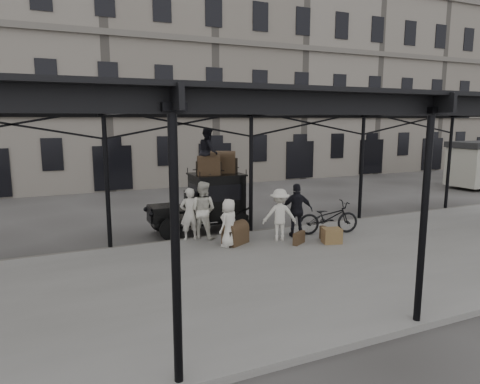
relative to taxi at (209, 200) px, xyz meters
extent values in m
plane|color=#383533|center=(1.21, -3.14, -1.20)|extent=(120.00, 120.00, 0.00)
cube|color=slate|center=(1.21, -5.14, -1.13)|extent=(28.00, 8.00, 0.15)
cylinder|color=black|center=(11.21, -1.14, 0.95)|extent=(0.14, 0.14, 4.30)
cylinder|color=black|center=(1.21, -1.14, 0.95)|extent=(0.14, 0.14, 4.30)
cylinder|color=black|center=(1.21, -8.94, 0.95)|extent=(0.14, 0.14, 4.30)
cube|color=black|center=(1.21, -1.14, 3.28)|extent=(22.00, 0.10, 0.45)
cube|color=black|center=(1.21, -8.94, 3.28)|extent=(22.00, 0.10, 0.45)
cube|color=black|center=(1.21, -4.84, 3.45)|extent=(22.50, 9.00, 0.08)
cube|color=silver|center=(1.21, -4.84, 3.52)|extent=(18.00, 7.00, 0.04)
cube|color=slate|center=(1.21, 14.86, 5.80)|extent=(64.00, 8.00, 14.00)
cylinder|color=black|center=(18.21, 2.86, -0.95)|extent=(0.50, 2.30, 0.50)
cylinder|color=black|center=(-1.68, -0.72, -0.80)|extent=(0.80, 0.10, 0.80)
cylinder|color=black|center=(-1.68, 0.72, -0.80)|extent=(0.80, 0.10, 0.80)
cylinder|color=black|center=(0.92, -0.72, -0.80)|extent=(0.80, 0.10, 0.80)
cylinder|color=black|center=(0.92, 0.72, -0.80)|extent=(0.80, 0.10, 0.80)
cube|color=black|center=(-0.43, 0.00, -0.65)|extent=(3.60, 1.25, 0.12)
cube|color=black|center=(-1.78, 0.00, -0.35)|extent=(0.90, 1.00, 0.55)
cube|color=black|center=(-2.25, 0.00, -0.35)|extent=(0.06, 0.70, 0.55)
cube|color=black|center=(-0.98, 0.00, -0.25)|extent=(0.70, 1.30, 0.10)
cube|color=black|center=(0.32, 0.00, 0.15)|extent=(1.80, 1.45, 1.55)
cube|color=black|center=(0.32, -0.73, 0.35)|extent=(1.40, 0.02, 0.60)
cube|color=black|center=(0.32, 0.00, 0.95)|extent=(1.90, 1.55, 0.06)
imported|color=beige|center=(-1.19, -1.34, -0.16)|extent=(0.66, 0.43, 1.79)
imported|color=silver|center=(-0.71, -1.34, -0.07)|extent=(1.21, 1.21, 1.98)
imported|color=silver|center=(-0.28, -2.62, -0.28)|extent=(0.91, 0.83, 1.55)
imported|color=black|center=(2.32, -2.51, -0.12)|extent=(1.19, 0.79, 1.87)
imported|color=silver|center=(1.55, -2.66, -0.17)|extent=(1.29, 1.01, 1.76)
imported|color=black|center=(3.57, -2.62, -0.47)|extent=(2.34, 1.24, 1.17)
imported|color=black|center=(-0.03, -0.10, 1.84)|extent=(0.84, 0.97, 1.72)
cube|color=olive|center=(2.97, -3.67, -0.80)|extent=(0.70, 0.59, 0.50)
cube|color=#453520|center=(3.00, -3.34, -0.83)|extent=(0.20, 0.61, 0.45)
cube|color=#453520|center=(1.92, -3.32, -0.85)|extent=(0.59, 0.43, 0.40)
camera|label=1|loc=(-5.42, -14.90, 2.97)|focal=32.00mm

